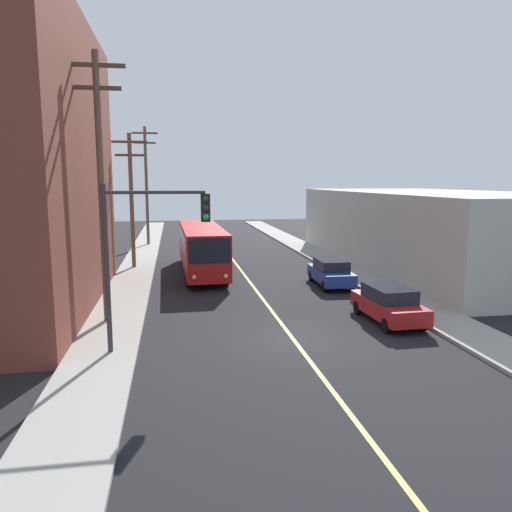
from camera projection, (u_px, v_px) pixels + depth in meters
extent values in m
plane|color=black|center=(293.00, 339.00, 19.61)|extent=(120.00, 120.00, 0.00)
cube|color=gray|center=(128.00, 289.00, 28.16)|extent=(2.50, 90.00, 0.15)
cube|color=gray|center=(368.00, 281.00, 30.54)|extent=(2.50, 90.00, 0.15)
cube|color=#D8CC4C|center=(241.00, 271.00, 34.23)|extent=(0.16, 60.00, 0.01)
cube|color=black|center=(95.00, 274.00, 24.58)|extent=(0.06, 12.24, 1.30)
cube|color=black|center=(92.00, 211.00, 24.09)|extent=(0.06, 12.24, 1.30)
cube|color=black|center=(88.00, 144.00, 23.60)|extent=(0.06, 12.24, 1.30)
cube|color=black|center=(85.00, 75.00, 23.11)|extent=(0.06, 12.24, 1.30)
cube|color=#B2B2A8|center=(432.00, 228.00, 36.63)|extent=(12.00, 27.54, 5.45)
cube|color=black|center=(356.00, 245.00, 35.83)|extent=(0.06, 19.27, 1.30)
cube|color=maroon|center=(201.00, 247.00, 33.28)|extent=(2.79, 12.05, 2.75)
cube|color=black|center=(210.00, 251.00, 27.39)|extent=(2.35, 0.13, 1.40)
cube|color=black|center=(196.00, 229.00, 38.99)|extent=(2.30, 0.13, 1.10)
cube|color=black|center=(183.00, 239.00, 32.96)|extent=(0.27, 10.20, 1.10)
cube|color=black|center=(220.00, 238.00, 33.43)|extent=(0.27, 10.20, 1.10)
cube|color=orange|center=(209.00, 241.00, 27.31)|extent=(1.79, 0.10, 0.30)
sphere|color=#F9D872|center=(194.00, 277.00, 27.41)|extent=(0.24, 0.24, 0.24)
sphere|color=#F9D872|center=(226.00, 276.00, 27.73)|extent=(0.24, 0.24, 0.24)
cylinder|color=black|center=(188.00, 278.00, 29.19)|extent=(0.32, 1.01, 1.00)
cylinder|color=black|center=(226.00, 277.00, 29.61)|extent=(0.32, 1.01, 1.00)
cylinder|color=black|center=(183.00, 258.00, 36.67)|extent=(0.32, 1.01, 1.00)
cylinder|color=black|center=(213.00, 257.00, 37.08)|extent=(0.32, 1.01, 1.00)
cube|color=maroon|center=(388.00, 307.00, 21.84)|extent=(1.94, 4.46, 0.70)
cube|color=black|center=(389.00, 293.00, 21.74)|extent=(1.70, 2.52, 0.60)
cylinder|color=black|center=(387.00, 326.00, 20.28)|extent=(0.24, 0.65, 0.64)
cylinder|color=black|center=(422.00, 323.00, 20.59)|extent=(0.24, 0.65, 0.64)
cylinder|color=black|center=(358.00, 307.00, 23.19)|extent=(0.24, 0.65, 0.64)
cylinder|color=black|center=(389.00, 306.00, 23.50)|extent=(0.24, 0.65, 0.64)
cube|color=navy|center=(331.00, 275.00, 29.31)|extent=(1.93, 4.45, 0.70)
cube|color=black|center=(331.00, 264.00, 29.21)|extent=(1.69, 2.51, 0.60)
cylinder|color=black|center=(325.00, 286.00, 27.78)|extent=(0.24, 0.65, 0.64)
cylinder|color=black|center=(352.00, 286.00, 28.00)|extent=(0.24, 0.65, 0.64)
cylinder|color=black|center=(311.00, 276.00, 30.72)|extent=(0.24, 0.65, 0.64)
cylinder|color=black|center=(336.00, 276.00, 30.94)|extent=(0.24, 0.65, 0.64)
cylinder|color=brown|center=(101.00, 190.00, 20.83)|extent=(0.28, 0.28, 11.39)
cube|color=#4C3D2D|center=(95.00, 65.00, 20.06)|extent=(2.40, 0.16, 0.16)
cube|color=#4C3D2D|center=(97.00, 88.00, 20.20)|extent=(2.00, 0.16, 0.16)
cylinder|color=brown|center=(132.00, 201.00, 34.37)|extent=(0.28, 0.28, 9.34)
cube|color=#4C3D2D|center=(129.00, 142.00, 33.75)|extent=(2.40, 0.16, 0.16)
cube|color=#4C3D2D|center=(130.00, 155.00, 33.88)|extent=(2.00, 0.16, 0.16)
cylinder|color=brown|center=(147.00, 186.00, 46.82)|extent=(0.28, 0.28, 11.12)
cube|color=#4C3D2D|center=(145.00, 133.00, 46.06)|extent=(2.40, 0.16, 0.16)
cube|color=#4C3D2D|center=(145.00, 143.00, 46.20)|extent=(2.00, 0.16, 0.16)
cylinder|color=#2D2D33|center=(107.00, 270.00, 17.26)|extent=(0.18, 0.18, 6.00)
cylinder|color=#2D2D33|center=(155.00, 192.00, 17.14)|extent=(3.50, 0.12, 0.12)
cube|color=black|center=(205.00, 208.00, 17.51)|extent=(0.32, 0.36, 1.00)
sphere|color=#2D2D2D|center=(206.00, 199.00, 17.27)|extent=(0.22, 0.22, 0.22)
sphere|color=#2D2D2D|center=(206.00, 208.00, 17.32)|extent=(0.22, 0.22, 0.22)
sphere|color=green|center=(206.00, 217.00, 17.37)|extent=(0.22, 0.22, 0.22)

